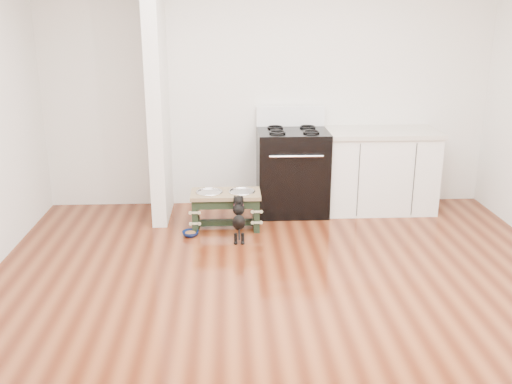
# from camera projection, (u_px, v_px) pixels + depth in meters

# --- Properties ---
(ground) EXTENTS (5.00, 5.00, 0.00)m
(ground) POSITION_uv_depth(u_px,v_px,m) (289.00, 304.00, 4.36)
(ground) COLOR #481B0C
(ground) RESTS_ON ground
(room_shell) EXTENTS (5.00, 5.00, 5.00)m
(room_shell) POSITION_uv_depth(u_px,v_px,m) (293.00, 92.00, 3.88)
(room_shell) COLOR silver
(room_shell) RESTS_ON ground
(partition_wall) EXTENTS (0.15, 0.80, 2.70)m
(partition_wall) POSITION_uv_depth(u_px,v_px,m) (158.00, 92.00, 5.90)
(partition_wall) COLOR silver
(partition_wall) RESTS_ON ground
(oven_range) EXTENTS (0.76, 0.69, 1.14)m
(oven_range) POSITION_uv_depth(u_px,v_px,m) (292.00, 170.00, 6.29)
(oven_range) COLOR black
(oven_range) RESTS_ON ground
(cabinet_run) EXTENTS (1.24, 0.64, 0.91)m
(cabinet_run) POSITION_uv_depth(u_px,v_px,m) (379.00, 171.00, 6.36)
(cabinet_run) COLOR white
(cabinet_run) RESTS_ON ground
(dog_feeder) EXTENTS (0.71, 0.38, 0.40)m
(dog_feeder) POSITION_uv_depth(u_px,v_px,m) (226.00, 203.00, 5.83)
(dog_feeder) COLOR black
(dog_feeder) RESTS_ON ground
(puppy) EXTENTS (0.12, 0.36, 0.43)m
(puppy) POSITION_uv_depth(u_px,v_px,m) (239.00, 217.00, 5.54)
(puppy) COLOR black
(puppy) RESTS_ON ground
(floor_bowl) EXTENTS (0.19, 0.19, 0.05)m
(floor_bowl) POSITION_uv_depth(u_px,v_px,m) (190.00, 234.00, 5.69)
(floor_bowl) COLOR #0B1B4E
(floor_bowl) RESTS_ON ground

